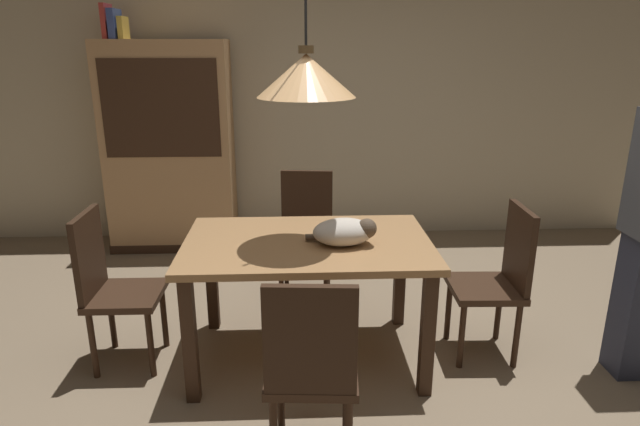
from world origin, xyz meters
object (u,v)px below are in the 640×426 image
(hutch_bookcase, at_px, (170,152))
(book_blue_wide, at_px, (115,24))
(chair_left_side, at_px, (111,283))
(chair_right_side, at_px, (499,276))
(pendant_lamp, at_px, (306,75))
(dining_table, at_px, (308,257))
(book_red_tall, at_px, (107,21))
(chair_far_back, at_px, (306,229))
(cat_sleeping, at_px, (345,232))
(book_yellow_short, at_px, (123,28))
(chair_near_front, at_px, (311,365))

(hutch_bookcase, relative_size, book_blue_wide, 7.71)
(hutch_bookcase, bearing_deg, chair_left_side, -88.46)
(chair_right_side, distance_m, pendant_lamp, 1.61)
(dining_table, relative_size, book_red_tall, 5.00)
(chair_far_back, xyz_separation_m, book_blue_wide, (-1.56, 1.08, 1.46))
(cat_sleeping, bearing_deg, chair_left_side, 176.81)
(chair_right_side, height_order, book_yellow_short, book_yellow_short)
(hutch_bookcase, bearing_deg, chair_far_back, -42.11)
(chair_right_side, height_order, book_red_tall, book_red_tall)
(chair_left_side, bearing_deg, chair_right_side, -0.08)
(pendant_lamp, distance_m, hutch_bookcase, 2.41)
(pendant_lamp, bearing_deg, chair_right_side, -0.13)
(chair_left_side, height_order, pendant_lamp, pendant_lamp)
(chair_far_back, distance_m, pendant_lamp, 1.45)
(pendant_lamp, xyz_separation_m, hutch_bookcase, (-1.18, 1.95, -0.77))
(book_red_tall, xyz_separation_m, book_blue_wide, (0.06, 0.00, -0.02))
(chair_left_side, distance_m, chair_near_front, 1.43)
(chair_right_side, distance_m, book_blue_wide, 3.62)
(dining_table, distance_m, cat_sleeping, 0.28)
(chair_near_front, bearing_deg, chair_far_back, 89.57)
(pendant_lamp, height_order, book_red_tall, pendant_lamp)
(book_red_tall, bearing_deg, hutch_bookcase, -0.20)
(dining_table, height_order, book_red_tall, book_red_tall)
(chair_right_side, xyz_separation_m, pendant_lamp, (-1.13, 0.00, 1.15))
(book_blue_wide, bearing_deg, book_red_tall, 180.00)
(pendant_lamp, xyz_separation_m, book_yellow_short, (-1.48, 1.95, 0.28))
(chair_left_side, xyz_separation_m, chair_near_front, (1.12, -0.88, 0.00))
(cat_sleeping, xyz_separation_m, book_yellow_short, (-1.69, 2.03, 1.11))
(chair_near_front, distance_m, cat_sleeping, 0.89)
(chair_near_front, distance_m, book_blue_wide, 3.54)
(chair_right_side, relative_size, cat_sleeping, 2.38)
(chair_near_front, bearing_deg, chair_left_side, 141.96)
(book_blue_wide, bearing_deg, book_yellow_short, 0.00)
(chair_left_side, bearing_deg, pendant_lamp, -0.02)
(cat_sleeping, xyz_separation_m, book_red_tall, (-1.82, 2.03, 1.16))
(chair_near_front, distance_m, hutch_bookcase, 3.09)
(book_red_tall, distance_m, book_blue_wide, 0.07)
(book_red_tall, distance_m, book_yellow_short, 0.14)
(chair_left_side, xyz_separation_m, chair_right_side, (2.26, -0.00, 0.00))
(book_yellow_short, bearing_deg, dining_table, -52.80)
(dining_table, bearing_deg, cat_sleeping, -19.59)
(chair_left_side, distance_m, hutch_bookcase, 1.99)
(chair_far_back, xyz_separation_m, pendant_lamp, (-0.01, -0.88, 1.15))
(chair_near_front, bearing_deg, book_yellow_short, 117.55)
(chair_far_back, distance_m, book_blue_wide, 2.39)
(dining_table, distance_m, chair_near_front, 0.89)
(dining_table, xyz_separation_m, chair_near_front, (-0.01, -0.88, -0.14))
(chair_far_back, xyz_separation_m, chair_near_front, (-0.01, -1.76, 0.00))
(chair_near_front, relative_size, hutch_bookcase, 0.50)
(dining_table, xyz_separation_m, chair_far_back, (0.01, 0.88, -0.14))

